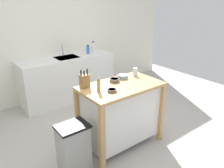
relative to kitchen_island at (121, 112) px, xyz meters
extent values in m
plane|color=#ADA8A0|center=(-0.04, 0.02, -0.51)|extent=(6.94, 6.94, 0.00)
cube|color=silver|center=(-0.04, 2.16, 0.79)|extent=(5.94, 0.10, 2.60)
cube|color=tan|center=(0.00, 0.00, 0.38)|extent=(1.09, 0.63, 0.04)
cube|color=silver|center=(0.00, 0.00, -0.02)|extent=(0.99, 0.53, 0.77)
cube|color=tan|center=(-0.51, -0.28, -0.07)|extent=(0.06, 0.06, 0.87)
cube|color=tan|center=(0.51, -0.28, -0.07)|extent=(0.06, 0.06, 0.87)
cube|color=tan|center=(-0.51, 0.28, -0.07)|extent=(0.06, 0.06, 0.87)
cube|color=tan|center=(0.51, 0.28, -0.07)|extent=(0.06, 0.06, 0.87)
cube|color=olive|center=(-0.42, 0.21, 0.48)|extent=(0.11, 0.09, 0.17)
cylinder|color=black|center=(-0.47, 0.21, 0.60)|extent=(0.02, 0.02, 0.07)
cylinder|color=black|center=(-0.42, 0.21, 0.60)|extent=(0.02, 0.02, 0.06)
cylinder|color=black|center=(-0.38, 0.21, 0.60)|extent=(0.02, 0.02, 0.07)
cylinder|color=#564C47|center=(0.00, 0.14, 0.42)|extent=(0.14, 0.14, 0.05)
cylinder|color=#342D2A|center=(0.00, 0.14, 0.44)|extent=(0.11, 0.11, 0.01)
cylinder|color=#564C47|center=(-0.23, -0.10, 0.42)|extent=(0.11, 0.11, 0.03)
cylinder|color=#342D2A|center=(-0.23, -0.10, 0.43)|extent=(0.09, 0.09, 0.01)
cylinder|color=gray|center=(0.18, 0.19, 0.42)|extent=(0.15, 0.15, 0.05)
cylinder|color=#49555B|center=(0.18, 0.19, 0.45)|extent=(0.12, 0.12, 0.01)
cylinder|color=silver|center=(0.40, 0.17, 0.46)|extent=(0.07, 0.07, 0.12)
cylinder|color=#AD7F4C|center=(-0.36, -0.01, 0.48)|extent=(0.04, 0.04, 0.16)
sphere|color=#99999E|center=(-0.36, -0.01, 0.57)|extent=(0.03, 0.03, 0.03)
cube|color=gray|center=(-0.78, -0.08, -0.21)|extent=(0.34, 0.26, 0.60)
cube|color=black|center=(-0.78, -0.08, 0.11)|extent=(0.36, 0.28, 0.03)
cube|color=silver|center=(0.11, 1.81, -0.06)|extent=(1.86, 0.60, 0.89)
cube|color=silver|center=(0.11, 1.79, 0.37)|extent=(0.44, 0.36, 0.03)
cylinder|color=#B7BCC1|center=(0.11, 1.95, 0.50)|extent=(0.02, 0.02, 0.22)
cylinder|color=white|center=(0.76, 1.84, 0.49)|extent=(0.06, 0.06, 0.21)
cylinder|color=black|center=(0.76, 1.84, 0.60)|extent=(0.03, 0.03, 0.02)
cylinder|color=blue|center=(0.59, 1.78, 0.47)|extent=(0.06, 0.06, 0.16)
cylinder|color=black|center=(0.59, 1.78, 0.56)|extent=(0.04, 0.04, 0.02)
camera|label=1|loc=(-1.73, -2.06, 1.46)|focal=35.41mm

